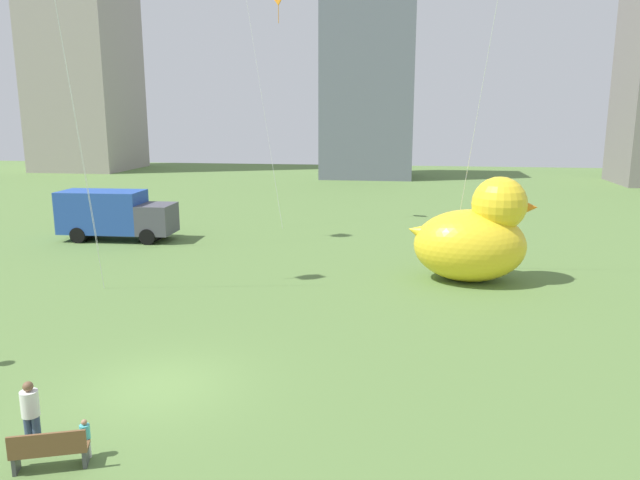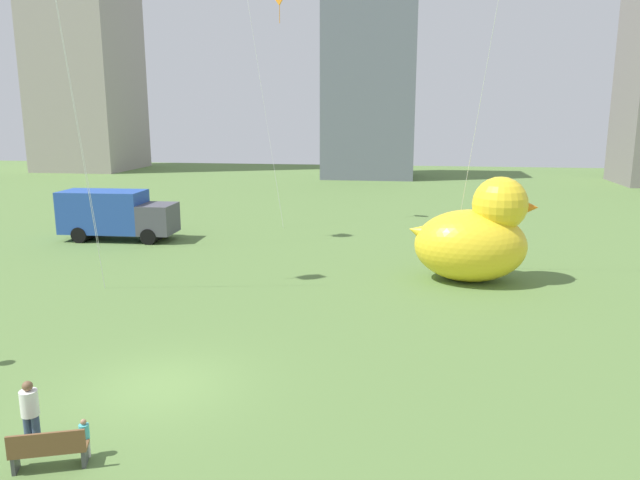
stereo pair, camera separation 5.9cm
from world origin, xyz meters
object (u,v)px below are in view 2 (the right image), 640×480
Objects in this scene: park_bench at (48,449)px; kite_orange at (278,8)px; person_child at (85,436)px; giant_inflatable_duck at (475,237)px; person_adult at (30,411)px; box_truck at (116,215)px.

kite_orange is (-1.19, 28.75, 13.20)m from park_bench.
person_child is at bearing 48.80° from park_bench.
kite_orange is at bearing 131.73° from giant_inflatable_duck.
park_bench is 1.20m from person_adult.
giant_inflatable_duck reaches higher than person_child.
person_adult reaches higher than park_bench.
box_truck is (-8.59, 21.19, 0.59)m from person_adult.
kite_orange is (8.26, 6.82, 12.21)m from box_truck.
person_child is at bearing -65.06° from box_truck.
box_truck is at bearing -140.45° from kite_orange.
person_child is 23.59m from box_truck.
park_bench is at bearing -66.69° from box_truck.
park_bench is 1.80× the size of person_child.
person_adult is at bearing -125.81° from giant_inflatable_duck.
box_truck is (-9.94, 21.37, 0.97)m from person_child.
person_child is at bearing -122.04° from giant_inflatable_duck.
giant_inflatable_duck is at bearing -48.27° from kite_orange.
giant_inflatable_duck reaches higher than box_truck.
kite_orange reaches higher than park_bench.
giant_inflatable_duck is at bearing 54.19° from person_adult.
box_truck reaches higher than person_child.
person_adult is 0.10× the size of kite_orange.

